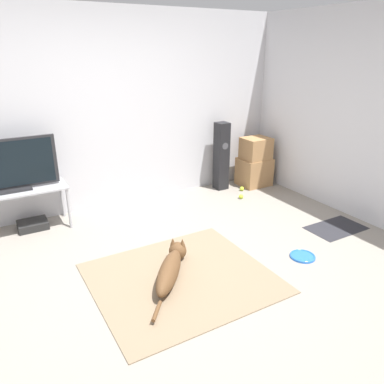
# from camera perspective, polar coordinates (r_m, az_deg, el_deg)

# --- Properties ---
(ground_plane) EXTENTS (12.00, 12.00, 0.00)m
(ground_plane) POSITION_cam_1_polar(r_m,az_deg,el_deg) (3.67, -1.15, -12.89)
(ground_plane) COLOR gray
(wall_back) EXTENTS (8.00, 0.06, 2.55)m
(wall_back) POSITION_cam_1_polar(r_m,az_deg,el_deg) (5.05, -13.13, 11.73)
(wall_back) COLOR silver
(wall_back) RESTS_ON ground_plane
(wall_right) EXTENTS (0.06, 8.00, 2.55)m
(wall_right) POSITION_cam_1_polar(r_m,az_deg,el_deg) (4.92, 26.69, 9.83)
(wall_right) COLOR silver
(wall_right) RESTS_ON ground_plane
(area_rug) EXTENTS (1.64, 1.47, 0.01)m
(area_rug) POSITION_cam_1_polar(r_m,az_deg,el_deg) (3.66, -1.60, -12.96)
(area_rug) COLOR #847056
(area_rug) RESTS_ON ground_plane
(dog) EXTENTS (0.74, 0.89, 0.24)m
(dog) POSITION_cam_1_polar(r_m,az_deg,el_deg) (3.61, -3.24, -11.47)
(dog) COLOR brown
(dog) RESTS_ON area_rug
(frisbee) EXTENTS (0.26, 0.26, 0.03)m
(frisbee) POSITION_cam_1_polar(r_m,az_deg,el_deg) (4.14, 16.50, -9.36)
(frisbee) COLOR blue
(frisbee) RESTS_ON ground_plane
(cardboard_box_lower) EXTENTS (0.47, 0.40, 0.43)m
(cardboard_box_lower) POSITION_cam_1_polar(r_m,az_deg,el_deg) (6.02, 9.44, 3.08)
(cardboard_box_lower) COLOR #A87A4C
(cardboard_box_lower) RESTS_ON ground_plane
(cardboard_box_upper) EXTENTS (0.41, 0.35, 0.33)m
(cardboard_box_upper) POSITION_cam_1_polar(r_m,az_deg,el_deg) (5.90, 9.72, 6.56)
(cardboard_box_upper) COLOR #A87A4C
(cardboard_box_upper) RESTS_ON cardboard_box_lower
(floor_speaker) EXTENTS (0.18, 0.19, 1.03)m
(floor_speaker) POSITION_cam_1_polar(r_m,az_deg,el_deg) (5.71, 4.50, 5.43)
(floor_speaker) COLOR black
(floor_speaker) RESTS_ON ground_plane
(tv_stand) EXTENTS (1.11, 0.44, 0.53)m
(tv_stand) POSITION_cam_1_polar(r_m,az_deg,el_deg) (4.77, -25.15, -0.48)
(tv_stand) COLOR #A8A8AD
(tv_stand) RESTS_ON ground_plane
(tv) EXTENTS (0.99, 0.20, 0.60)m
(tv) POSITION_cam_1_polar(r_m,az_deg,el_deg) (4.67, -25.84, 3.65)
(tv) COLOR #232326
(tv) RESTS_ON tv_stand
(tennis_ball_by_boxes) EXTENTS (0.07, 0.07, 0.07)m
(tennis_ball_by_boxes) POSITION_cam_1_polar(r_m,az_deg,el_deg) (5.48, 7.48, -0.68)
(tennis_ball_by_boxes) COLOR #C6E033
(tennis_ball_by_boxes) RESTS_ON ground_plane
(tennis_ball_near_speaker) EXTENTS (0.07, 0.07, 0.07)m
(tennis_ball_near_speaker) POSITION_cam_1_polar(r_m,az_deg,el_deg) (5.78, 7.60, 0.50)
(tennis_ball_near_speaker) COLOR #C6E033
(tennis_ball_near_speaker) RESTS_ON ground_plane
(game_console) EXTENTS (0.34, 0.28, 0.09)m
(game_console) POSITION_cam_1_polar(r_m,az_deg,el_deg) (4.95, -23.09, -4.61)
(game_console) COLOR black
(game_console) RESTS_ON ground_plane
(door_mat) EXTENTS (0.70, 0.44, 0.01)m
(door_mat) POSITION_cam_1_polar(r_m,az_deg,el_deg) (4.90, 21.08, -5.12)
(door_mat) COLOR #28282D
(door_mat) RESTS_ON ground_plane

